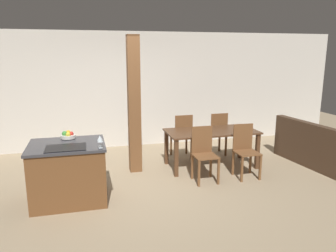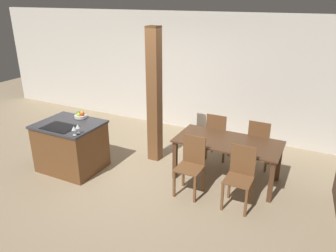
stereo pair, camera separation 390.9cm
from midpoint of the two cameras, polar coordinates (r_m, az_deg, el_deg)
name	(u,v)px [view 1 (the left image)]	position (r m, az deg, el deg)	size (l,w,h in m)	color
ground_plane	(137,184)	(5.59, -24.55, -16.45)	(16.00, 16.00, 0.00)	#9E896B
wall_back	(119,90)	(7.48, -22.39, 1.95)	(11.20, 0.08, 2.70)	silver
kitchen_island	(68,172)	(5.41, -37.53, -13.70)	(1.11, 0.91, 0.90)	brown
fruit_bowl	(68,135)	(5.50, -36.86, -7.61)	(0.23, 0.23, 0.12)	silver
wine_glass_near	(100,140)	(4.70, -34.84, -9.50)	(0.08, 0.08, 0.16)	silver
wine_glass_middle	(100,138)	(4.78, -34.47, -9.11)	(0.08, 0.08, 0.16)	silver
dining_table	(211,136)	(5.75, -8.57, -7.68)	(1.76, 0.85, 0.73)	#51331E
dining_chair_near_left	(204,153)	(5.17, -12.19, -11.73)	(0.40, 0.40, 0.96)	brown
dining_chair_near_right	(245,150)	(5.25, -3.35, -11.07)	(0.40, 0.40, 0.96)	brown
dining_chair_far_left	(182,135)	(6.38, -12.74, -6.98)	(0.40, 0.40, 0.96)	brown
dining_chair_far_right	(217,133)	(6.45, -5.63, -6.52)	(0.40, 0.40, 0.96)	brown
couch	(322,151)	(6.07, 13.53, -10.23)	(1.10, 1.97, 0.88)	#473323
timber_post	(134,105)	(5.76, -23.82, -2.00)	(0.22, 0.22, 2.53)	brown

